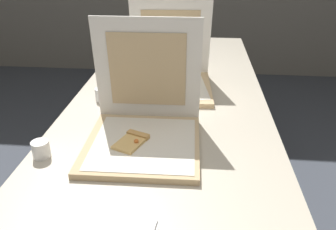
{
  "coord_description": "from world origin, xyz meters",
  "views": [
    {
      "loc": [
        0.12,
        -0.61,
        1.37
      ],
      "look_at": [
        0.02,
        0.48,
        0.8
      ],
      "focal_mm": 35.49,
      "sensor_mm": 36.0,
      "label": 1
    }
  ],
  "objects": [
    {
      "name": "table",
      "position": [
        0.0,
        0.66,
        0.7
      ],
      "size": [
        0.86,
        2.39,
        0.74
      ],
      "color": "#BCB29E",
      "rests_on": "ground"
    },
    {
      "name": "pizza_box_front",
      "position": [
        -0.06,
        0.39,
        0.8
      ],
      "size": [
        0.4,
        0.4,
        0.41
      ],
      "rotation": [
        0.0,
        0.0,
        0.02
      ],
      "color": "tan",
      "rests_on": "table"
    },
    {
      "name": "pizza_box_middle",
      "position": [
        -0.01,
        0.88,
        0.8
      ],
      "size": [
        0.41,
        0.41,
        0.4
      ],
      "rotation": [
        0.0,
        0.0,
        0.06
      ],
      "color": "tan",
      "rests_on": "table"
    },
    {
      "name": "cup_white_near_left",
      "position": [
        -0.38,
        0.26,
        0.77
      ],
      "size": [
        0.06,
        0.06,
        0.06
      ],
      "primitive_type": "cylinder",
      "color": "white",
      "rests_on": "table"
    },
    {
      "name": "cup_white_mid",
      "position": [
        -0.3,
        0.71,
        0.77
      ],
      "size": [
        0.06,
        0.06,
        0.06
      ],
      "primitive_type": "cylinder",
      "color": "white",
      "rests_on": "table"
    }
  ]
}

